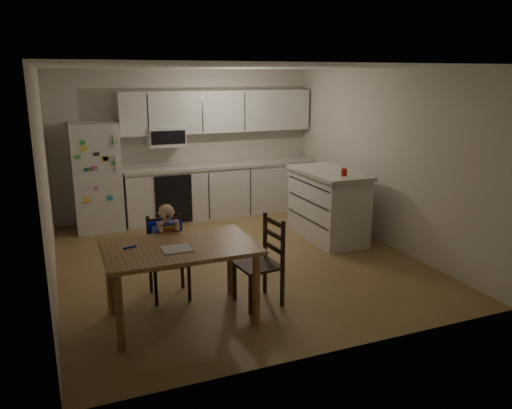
{
  "coord_description": "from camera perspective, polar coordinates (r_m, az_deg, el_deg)",
  "views": [
    {
      "loc": [
        -2.12,
        -5.94,
        2.4
      ],
      "look_at": [
        -0.03,
        -0.78,
        0.96
      ],
      "focal_mm": 35.0,
      "sensor_mm": 36.0,
      "label": 1
    }
  ],
  "objects": [
    {
      "name": "kitchen_island",
      "position": [
        7.55,
        8.19,
        0.01
      ],
      "size": [
        0.74,
        1.41,
        1.04
      ],
      "color": "silver",
      "rests_on": "ground"
    },
    {
      "name": "kitchen_run",
      "position": [
        8.73,
        -4.28,
        4.47
      ],
      "size": [
        3.37,
        0.62,
        2.15
      ],
      "color": "silver",
      "rests_on": "ground"
    },
    {
      "name": "chair_booster",
      "position": [
        5.56,
        -10.13,
        -4.13
      ],
      "size": [
        0.41,
        0.41,
        1.06
      ],
      "rotation": [
        0.0,
        0.0,
        -0.03
      ],
      "color": "black",
      "rests_on": "ground"
    },
    {
      "name": "napkin",
      "position": [
        4.84,
        -9.02,
        -5.03
      ],
      "size": [
        0.28,
        0.24,
        0.01
      ],
      "primitive_type": "cube",
      "color": "#B8B8BD",
      "rests_on": "dining_table"
    },
    {
      "name": "chair_side",
      "position": [
        5.36,
        1.14,
        -5.8
      ],
      "size": [
        0.46,
        0.46,
        0.95
      ],
      "rotation": [
        0.0,
        0.0,
        -1.46
      ],
      "color": "black",
      "rests_on": "ground"
    },
    {
      "name": "refrigerator",
      "position": [
        8.26,
        -17.76,
        3.04
      ],
      "size": [
        0.72,
        0.7,
        1.7
      ],
      "primitive_type": "cube",
      "color": "silver",
      "rests_on": "ground"
    },
    {
      "name": "toddler_spoon",
      "position": [
        4.97,
        -14.33,
        -4.77
      ],
      "size": [
        0.12,
        0.06,
        0.02
      ],
      "primitive_type": "cylinder",
      "rotation": [
        0.0,
        1.57,
        0.35
      ],
      "color": "#0A24D1",
      "rests_on": "dining_table"
    },
    {
      "name": "dining_table",
      "position": [
        4.98,
        -8.66,
        -5.8
      ],
      "size": [
        1.47,
        0.95,
        0.79
      ],
      "color": "brown",
      "rests_on": "ground"
    },
    {
      "name": "red_cup",
      "position": [
        7.09,
        10.05,
        3.67
      ],
      "size": [
        0.08,
        0.08,
        0.1
      ],
      "primitive_type": "cylinder",
      "color": "#B41C0D",
      "rests_on": "kitchen_island"
    },
    {
      "name": "room",
      "position": [
        6.86,
        -3.79,
        4.86
      ],
      "size": [
        4.52,
        5.01,
        2.51
      ],
      "color": "olive",
      "rests_on": "ground"
    }
  ]
}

